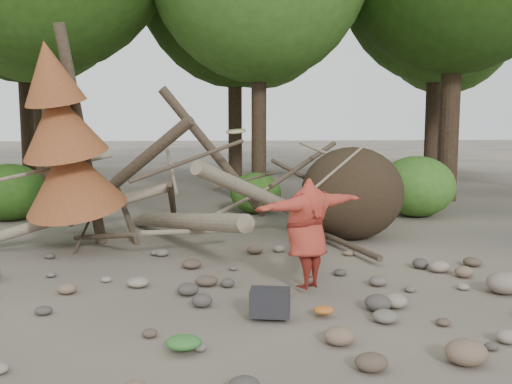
{
  "coord_description": "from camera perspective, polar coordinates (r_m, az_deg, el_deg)",
  "views": [
    {
      "loc": [
        -0.36,
        -7.55,
        2.57
      ],
      "look_at": [
        0.33,
        1.5,
        1.4
      ],
      "focal_mm": 40.0,
      "sensor_mm": 36.0,
      "label": 1
    }
  ],
  "objects": [
    {
      "name": "ground",
      "position": [
        7.98,
        -1.57,
        -11.44
      ],
      "size": [
        120.0,
        120.0,
        0.0
      ],
      "primitive_type": "plane",
      "color": "#514C44",
      "rests_on": "ground"
    },
    {
      "name": "deadfall_pile",
      "position": [
        12.13,
        7.0,
        -0.38
      ],
      "size": [
        8.55,
        5.24,
        3.3
      ],
      "color": "#332619",
      "rests_on": "ground"
    },
    {
      "name": "dead_conifer",
      "position": [
        11.27,
        -18.56,
        4.63
      ],
      "size": [
        2.06,
        2.16,
        4.35
      ],
      "color": "#4C3F30",
      "rests_on": "ground"
    },
    {
      "name": "bush_left",
      "position": [
        15.73,
        -23.39,
        -0.02
      ],
      "size": [
        1.8,
        1.8,
        1.44
      ],
      "primitive_type": "ellipsoid",
      "color": "#274D14",
      "rests_on": "ground"
    },
    {
      "name": "bush_mid",
      "position": [
        15.52,
        -0.03,
        -0.1
      ],
      "size": [
        1.4,
        1.4,
        1.12
      ],
      "primitive_type": "ellipsoid",
      "color": "#33621C",
      "rests_on": "ground"
    },
    {
      "name": "bush_right",
      "position": [
        15.6,
        15.77,
        0.55
      ],
      "size": [
        2.0,
        2.0,
        1.6
      ],
      "primitive_type": "ellipsoid",
      "color": "#3F7424",
      "rests_on": "ground"
    },
    {
      "name": "frisbee_thrower",
      "position": [
        8.43,
        5.13,
        -4.11
      ],
      "size": [
        2.23,
        1.53,
        2.35
      ],
      "color": "#9F3023",
      "rests_on": "ground"
    },
    {
      "name": "backpack",
      "position": [
        7.47,
        1.41,
        -11.41
      ],
      "size": [
        0.56,
        0.42,
        0.34
      ],
      "primitive_type": "cube",
      "rotation": [
        0.0,
        0.0,
        -0.17
      ],
      "color": "black",
      "rests_on": "ground"
    },
    {
      "name": "cloth_green",
      "position": [
        6.55,
        -7.25,
        -15.1
      ],
      "size": [
        0.4,
        0.33,
        0.15
      ],
      "primitive_type": "ellipsoid",
      "color": "#306B2A",
      "rests_on": "ground"
    },
    {
      "name": "cloth_orange",
      "position": [
        7.63,
        6.77,
        -12.0
      ],
      "size": [
        0.27,
        0.22,
        0.1
      ],
      "primitive_type": "ellipsoid",
      "color": "#AE5C1D",
      "rests_on": "ground"
    },
    {
      "name": "boulder_front_right",
      "position": [
        6.6,
        20.27,
        -14.8
      ],
      "size": [
        0.45,
        0.4,
        0.27
      ],
      "primitive_type": "ellipsoid",
      "color": "brown",
      "rests_on": "ground"
    },
    {
      "name": "boulder_mid_right",
      "position": [
        9.27,
        23.64,
        -8.33
      ],
      "size": [
        0.54,
        0.49,
        0.33
      ],
      "primitive_type": "ellipsoid",
      "color": "gray",
      "rests_on": "ground"
    }
  ]
}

